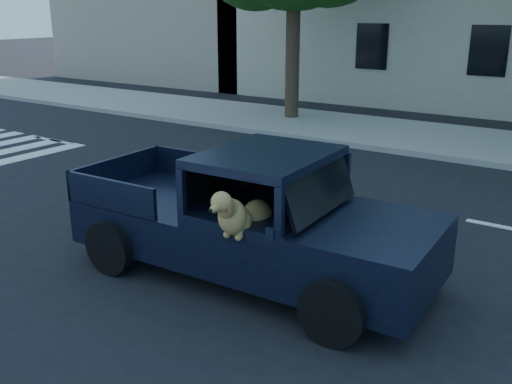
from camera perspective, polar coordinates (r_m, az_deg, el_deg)
ground at (r=8.94m, az=-5.93°, el=-5.15°), size 120.00×120.00×0.00m
far_sidewalk at (r=16.71m, az=14.76°, el=5.49°), size 60.00×4.00×0.15m
lane_stripes at (r=10.80m, az=14.17°, el=-1.48°), size 21.60×0.14×0.01m
pickup_truck at (r=7.69m, az=-1.07°, el=-4.15°), size 4.97×2.57×1.75m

